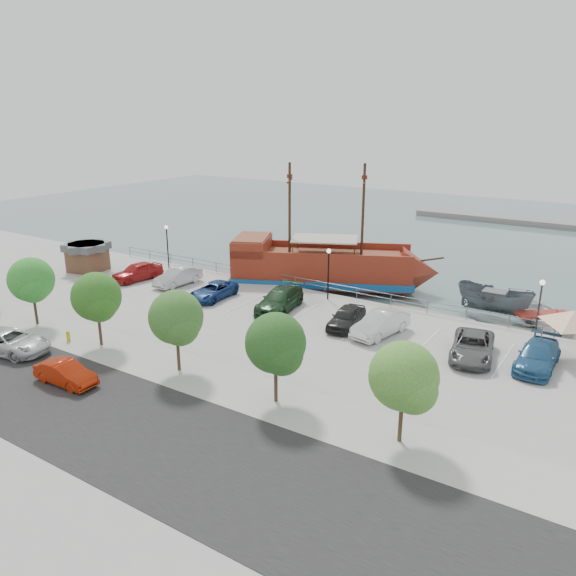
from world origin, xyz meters
The scene contains 33 objects.
ground centered at (0.00, 0.00, -1.00)m, with size 160.00×160.00×0.00m, color #4F6866.
land_slab centered at (0.00, -21.00, -0.60)m, with size 100.00×58.00×1.20m, color #9E9D9A.
street centered at (0.00, -16.00, 0.01)m, with size 100.00×8.00×0.04m, color black.
sidewalk centered at (0.00, -10.00, 0.01)m, with size 100.00×4.00×0.05m, color #ADAAA4.
seawall_railing centered at (0.00, 7.80, 0.53)m, with size 50.00×0.06×1.00m.
far_shore centered at (10.00, 55.00, -0.60)m, with size 40.00×3.00×0.80m, color gray.
pirate_ship centered at (-2.18, 12.14, 1.02)m, with size 19.20×12.58×12.06m.
patrol_boat centered at (11.90, 12.33, 0.22)m, with size 2.37×6.31×2.44m, color #535D64.
speedboat centered at (15.72, 11.95, -0.32)m, with size 4.72×6.61×1.37m, color white.
dock_west centered at (-15.14, 9.20, -0.79)m, with size 7.43×2.12×0.42m, color slate.
dock_mid centered at (7.62, 9.20, -0.80)m, with size 7.09×2.03×0.41m, color gray.
dock_east centered at (15.50, 9.20, -0.78)m, with size 7.74×2.21×0.44m, color #6B665A.
shed centered at (-23.81, 1.50, 1.46)m, with size 3.82×3.82×2.74m.
canopy_tent centered at (18.30, 4.70, 3.14)m, with size 5.00×5.00×3.61m.
street_van centered at (-11.95, -13.95, 0.76)m, with size 2.51×5.44×1.51m, color silver.
street_sedan centered at (-5.16, -14.78, 0.66)m, with size 1.39×3.99×1.32m, color #A72007.
fire_hydrant centered at (-10.34, -10.80, 0.42)m, with size 0.27×0.27×0.76m.
lamp_post_left centered at (-18.00, 6.50, 2.94)m, with size 0.36×0.36×4.28m.
lamp_post_mid centered at (0.00, 6.50, 2.94)m, with size 0.36×0.36×4.28m.
lamp_post_right centered at (16.00, 6.50, 2.94)m, with size 0.36×0.36×4.28m.
tree_b centered at (-14.85, -10.07, 3.30)m, with size 3.30×3.20×5.00m.
tree_c centered at (-7.85, -10.07, 3.30)m, with size 3.30×3.20×5.00m.
tree_d centered at (-0.85, -10.07, 3.30)m, with size 3.30×3.20×5.00m.
tree_e centered at (6.15, -10.07, 3.30)m, with size 3.30×3.20×5.00m.
tree_f centered at (13.15, -10.07, 3.30)m, with size 3.30×3.20×5.00m.
parked_car_a centered at (-17.39, 1.90, 0.82)m, with size 1.94×4.81×1.64m, color #A41A19.
parked_car_b centered at (-13.18, 2.75, 0.77)m, with size 1.64×4.70×1.55m, color #B2B2B2.
parked_car_c centered at (-8.07, 1.54, 0.67)m, with size 2.22×4.82×1.34m, color navy.
parked_car_d centered at (-1.88, 2.18, 0.83)m, with size 2.33×5.74×1.66m, color #17331A.
parked_car_e centered at (4.16, 1.73, 0.76)m, with size 1.79×4.46×1.52m, color black.
parked_car_f centered at (6.80, 1.70, 0.82)m, with size 1.74×4.98×1.64m, color silver.
parked_car_g centered at (13.18, 1.39, 0.75)m, with size 2.48×5.38×1.50m, color #5B5B5B.
parked_car_h centered at (16.90, 2.04, 0.75)m, with size 2.11×5.19×1.51m, color #275984.
Camera 1 is at (21.09, -32.13, 14.81)m, focal length 35.00 mm.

